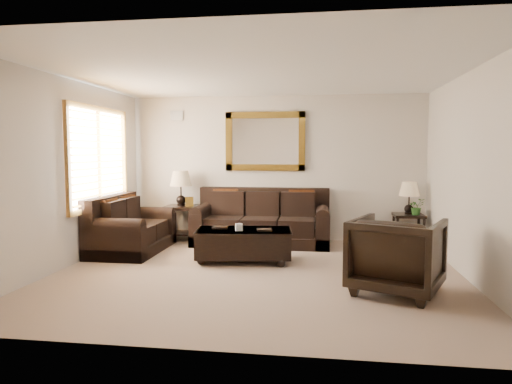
# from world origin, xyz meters

# --- Properties ---
(room) EXTENTS (5.51, 5.01, 2.71)m
(room) POSITION_xyz_m (0.00, 0.00, 1.35)
(room) COLOR #866E5C
(room) RESTS_ON ground
(window) EXTENTS (0.07, 1.96, 1.66)m
(window) POSITION_xyz_m (-2.70, 0.90, 1.55)
(window) COLOR white
(window) RESTS_ON room
(mirror) EXTENTS (1.50, 0.06, 1.10)m
(mirror) POSITION_xyz_m (-0.19, 2.47, 1.85)
(mirror) COLOR #4C2F0F
(mirror) RESTS_ON room
(air_vent) EXTENTS (0.25, 0.02, 0.18)m
(air_vent) POSITION_xyz_m (-1.90, 2.48, 2.35)
(air_vent) COLOR #999999
(air_vent) RESTS_ON room
(sofa) EXTENTS (2.41, 1.04, 0.99)m
(sofa) POSITION_xyz_m (-0.19, 2.03, 0.36)
(sofa) COLOR black
(sofa) RESTS_ON room
(loveseat) EXTENTS (0.98, 1.65, 0.93)m
(loveseat) POSITION_xyz_m (-2.30, 1.06, 0.34)
(loveseat) COLOR black
(loveseat) RESTS_ON room
(end_table_left) EXTENTS (0.59, 0.59, 1.30)m
(end_table_left) POSITION_xyz_m (-1.74, 2.16, 0.85)
(end_table_left) COLOR black
(end_table_left) RESTS_ON room
(end_table_right) EXTENTS (0.51, 0.51, 1.13)m
(end_table_right) POSITION_xyz_m (2.40, 2.20, 0.74)
(end_table_right) COLOR black
(end_table_right) RESTS_ON room
(coffee_table) EXTENTS (1.51, 0.94, 0.60)m
(coffee_table) POSITION_xyz_m (-0.29, 0.63, 0.30)
(coffee_table) COLOR black
(coffee_table) RESTS_ON room
(armchair) EXTENTS (1.24, 1.21, 0.98)m
(armchair) POSITION_xyz_m (1.74, -0.65, 0.49)
(armchair) COLOR black
(armchair) RESTS_ON floor
(potted_plant) EXTENTS (0.35, 0.36, 0.23)m
(potted_plant) POSITION_xyz_m (2.51, 2.11, 0.67)
(potted_plant) COLOR #2C6021
(potted_plant) RESTS_ON end_table_right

